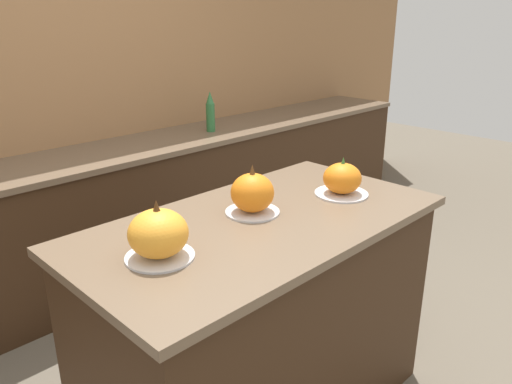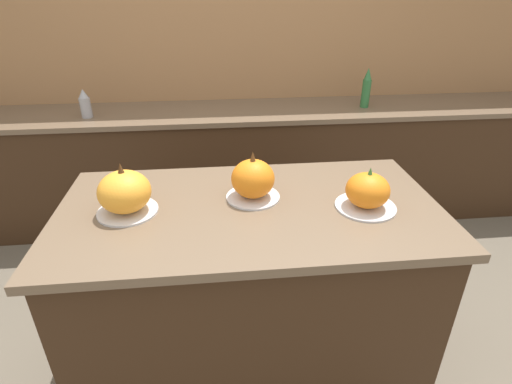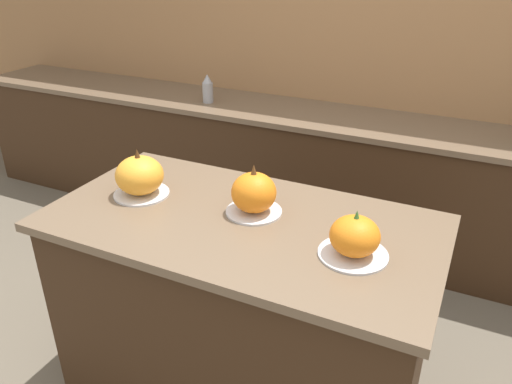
% 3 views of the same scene
% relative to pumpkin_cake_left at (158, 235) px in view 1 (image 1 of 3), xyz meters
% --- Properties ---
extents(wall_back, '(8.00, 0.06, 2.50)m').
position_rel_pumpkin_cake_left_xyz_m(wall_back, '(0.47, 1.84, 0.23)').
color(wall_back, '#9E7047').
rests_on(wall_back, ground_plane).
extents(kitchen_island, '(1.49, 0.78, 0.94)m').
position_rel_pumpkin_cake_left_xyz_m(kitchen_island, '(0.47, -0.01, -0.55)').
color(kitchen_island, '#382314').
rests_on(kitchen_island, ground_plane).
extents(back_counter, '(6.00, 0.60, 0.89)m').
position_rel_pumpkin_cake_left_xyz_m(back_counter, '(0.47, 1.51, -0.58)').
color(back_counter, '#382314').
rests_on(back_counter, ground_plane).
extents(pumpkin_cake_left, '(0.23, 0.23, 0.20)m').
position_rel_pumpkin_cake_left_xyz_m(pumpkin_cake_left, '(0.00, 0.00, 0.00)').
color(pumpkin_cake_left, silver).
rests_on(pumpkin_cake_left, kitchen_island).
extents(pumpkin_cake_center, '(0.22, 0.22, 0.20)m').
position_rel_pumpkin_cake_left_xyz_m(pumpkin_cake_center, '(0.49, 0.06, -0.00)').
color(pumpkin_cake_center, silver).
rests_on(pumpkin_cake_center, kitchen_island).
extents(pumpkin_cake_right, '(0.23, 0.23, 0.17)m').
position_rel_pumpkin_cake_left_xyz_m(pumpkin_cake_right, '(0.91, -0.06, -0.01)').
color(pumpkin_cake_right, silver).
rests_on(pumpkin_cake_right, kitchen_island).
extents(bottle_tall, '(0.06, 0.06, 0.29)m').
position_rel_pumpkin_cake_left_xyz_m(bottle_tall, '(1.46, 1.48, 0.00)').
color(bottle_tall, '#2D6B38').
rests_on(bottle_tall, back_counter).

